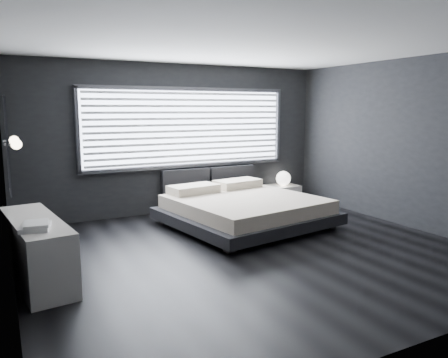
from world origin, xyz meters
TOP-DOWN VIEW (x-y plane):
  - room at (0.00, 0.00)m, footprint 6.04×6.00m
  - window at (0.20, 2.70)m, footprint 4.14×0.09m
  - headboard at (0.60, 2.64)m, footprint 1.96×0.16m
  - sconce_near at (-2.88, 0.05)m, footprint 0.18×0.11m
  - sconce_far at (-2.88, 0.65)m, footprint 0.18×0.11m
  - wall_art_upper at (-2.98, -0.55)m, footprint 0.01×0.48m
  - wall_art_lower at (-2.98, -0.30)m, footprint 0.01×0.48m
  - bed at (0.59, 1.25)m, footprint 2.77×2.68m
  - nightstand at (2.27, 2.50)m, footprint 0.62×0.52m
  - orb_lamp at (2.25, 2.47)m, footprint 0.31×0.31m
  - dresser at (-2.74, 0.29)m, footprint 0.72×1.84m
  - book_stack at (-2.76, -0.18)m, footprint 0.35×0.42m

SIDE VIEW (x-z plane):
  - nightstand at x=2.27m, z-range 0.00..0.36m
  - bed at x=0.59m, z-range -0.02..0.61m
  - dresser at x=-2.74m, z-range 0.00..0.72m
  - orb_lamp at x=2.25m, z-range 0.36..0.67m
  - headboard at x=0.60m, z-range 0.31..0.83m
  - book_stack at x=-2.76m, z-range 0.72..0.79m
  - wall_art_lower at x=-2.98m, z-range 1.14..1.62m
  - room at x=0.00m, z-range 0.00..2.80m
  - sconce_near at x=-2.88m, z-range 1.55..1.66m
  - sconce_far at x=-2.88m, z-range 1.55..1.66m
  - window at x=0.20m, z-range 0.85..2.37m
  - wall_art_upper at x=-2.98m, z-range 1.61..2.09m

